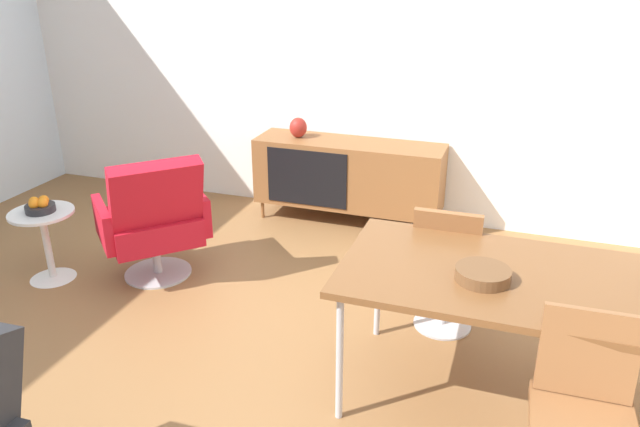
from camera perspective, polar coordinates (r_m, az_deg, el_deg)
The scene contains 11 objects.
ground_plane at distance 3.57m, azimuth -9.87°, elevation -14.51°, with size 8.32×8.32×0.00m, color olive.
wall_back at distance 5.31m, azimuth 2.80°, elevation 14.70°, with size 6.80×0.12×2.80m, color white.
sideboard at distance 5.23m, azimuth 2.65°, elevation 3.73°, with size 1.60×0.45×0.72m.
vase_cobalt at distance 5.26m, azimuth -2.05°, elevation 8.03°, with size 0.15×0.15×0.17m.
dining_table at distance 3.10m, azimuth 17.04°, elevation -6.16°, with size 1.60×0.90×0.74m.
wooden_bowl_on_table at distance 2.98m, azimuth 14.96°, elevation -5.52°, with size 0.26×0.26×0.06m, color brown.
dining_chair_back_left at distance 3.71m, azimuth 11.74°, elevation -4.54°, with size 0.40×0.43×0.86m.
dining_chair_front_right at distance 2.77m, azimuth 23.29°, elevation -16.58°, with size 0.41×0.43×0.86m.
lounge_chair_red at distance 4.40m, azimuth -15.24°, elevation -0.45°, with size 0.91×0.91×0.95m.
side_table_round at distance 4.72m, azimuth -24.22°, elevation -2.06°, with size 0.44×0.44×0.52m.
fruit_bowl at distance 4.63m, azimuth -24.71°, elevation 0.66°, with size 0.20×0.20×0.11m.
Camera 1 is at (1.47, -2.45, 2.14)m, focal length 34.28 mm.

